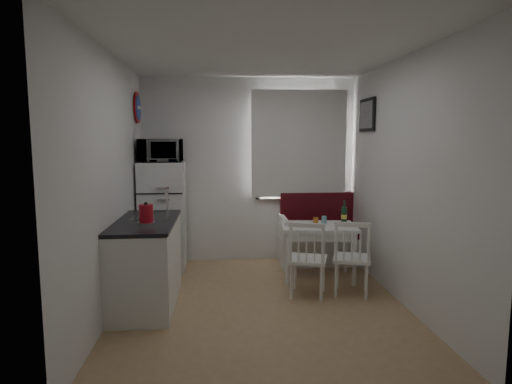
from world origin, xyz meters
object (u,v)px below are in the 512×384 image
at_px(bench, 327,239).
at_px(kettle, 146,214).
at_px(dining_table, 319,231).
at_px(wine_bottle, 344,212).
at_px(fridge, 163,216).
at_px(kitchen_counter, 147,262).
at_px(microwave, 161,150).
at_px(chair_left, 310,251).
at_px(chair_right, 355,250).

relative_size(bench, kettle, 6.23).
relative_size(dining_table, kettle, 4.39).
bearing_deg(wine_bottle, fridge, 168.20).
relative_size(kitchen_counter, fridge, 0.91).
xyz_separation_m(kitchen_counter, fridge, (0.02, 1.24, 0.27)).
bearing_deg(microwave, dining_table, -15.17).
bearing_deg(chair_left, fridge, 162.18).
distance_m(chair_right, microwave, 2.75).
bearing_deg(chair_left, bench, 85.97).
height_order(chair_left, kettle, kettle).
relative_size(dining_table, microwave, 1.78).
relative_size(chair_right, microwave, 0.92).
bearing_deg(dining_table, fridge, 169.30).
bearing_deg(chair_right, kettle, -155.67).
distance_m(fridge, wine_bottle, 2.38).
height_order(kitchen_counter, chair_right, kitchen_counter).
bearing_deg(wine_bottle, microwave, 169.38).
distance_m(bench, wine_bottle, 0.78).
relative_size(kettle, wine_bottle, 0.76).
height_order(fridge, wine_bottle, fridge).
height_order(kitchen_counter, kettle, kitchen_counter).
relative_size(chair_left, chair_right, 1.00).
relative_size(microwave, wine_bottle, 1.88).
bearing_deg(kettle, chair_left, 7.75).
bearing_deg(kitchen_counter, bench, 30.55).
xyz_separation_m(bench, kettle, (-2.25, -1.59, 0.69)).
height_order(dining_table, fridge, fridge).
bearing_deg(kitchen_counter, microwave, 89.06).
xyz_separation_m(bench, wine_bottle, (0.05, -0.60, 0.50)).
bearing_deg(fridge, chair_left, -35.72).
bearing_deg(wine_bottle, dining_table, -164.05).
relative_size(chair_left, fridge, 0.35).
xyz_separation_m(kettle, wine_bottle, (2.30, 0.99, -0.18)).
distance_m(fridge, microwave, 0.87).
bearing_deg(chair_left, dining_table, 87.10).
bearing_deg(chair_right, fridge, 169.16).
height_order(dining_table, chair_left, chair_left).
relative_size(kitchen_counter, bench, 0.96).
bearing_deg(chair_right, chair_left, -161.65).
height_order(bench, fridge, fridge).
bearing_deg(microwave, kitchen_counter, -90.94).
bearing_deg(fridge, wine_bottle, -11.80).
bearing_deg(microwave, chair_left, -34.62).
relative_size(chair_right, wine_bottle, 1.73).
bearing_deg(microwave, bench, 4.06).
bearing_deg(dining_table, chair_left, -104.99).
distance_m(chair_left, kettle, 1.78).
distance_m(kitchen_counter, dining_table, 2.11).
height_order(fridge, microwave, microwave).
height_order(chair_right, wine_bottle, wine_bottle).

